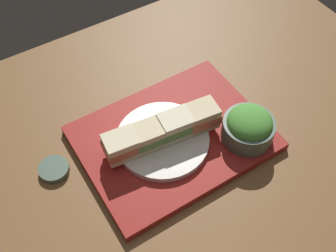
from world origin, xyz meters
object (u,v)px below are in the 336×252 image
Objects in this scene: salad_bowl at (249,126)px; small_sauce_dish at (54,169)px; sandwich_inner_near at (176,125)px; sandwich_nearmost at (201,116)px; sandwich_plate at (162,140)px; sandwich_inner_far at (149,136)px; sandwich_farmost at (121,146)px.

salad_bowl reaches higher than small_sauce_dish.
sandwich_inner_near is 15.94cm from salad_bowl.
sandwich_nearmost is 10.50cm from salad_bowl.
salad_bowl is at bearing 152.95° from sandwich_plate.
salad_bowl is 1.76× the size of small_sauce_dish.
salad_bowl is at bearing 135.22° from sandwich_nearmost.
sandwich_nearmost is at bearing -44.78° from salad_bowl.
sandwich_inner_far is at bearing -24.26° from salad_bowl.
sandwich_farmost is (9.33, -1.18, 3.45)cm from sandwich_plate.
sandwich_nearmost is 6.27cm from sandwich_inner_near.
sandwich_nearmost is 18.82cm from sandwich_farmost.
salad_bowl is at bearing 158.53° from small_sauce_dish.
small_sauce_dish is at bearing -17.12° from sandwich_plate.
sandwich_inner_far is 0.66× the size of salad_bowl.
salad_bowl is (-19.88, 8.96, -0.58)cm from sandwich_inner_far.
salad_bowl reaches higher than sandwich_farmost.
salad_bowl is (-7.44, 7.38, -0.73)cm from sandwich_nearmost.
sandwich_inner_far reaches higher than small_sauce_dish.
small_sauce_dish is at bearing -21.47° from salad_bowl.
sandwich_inner_near is 0.96× the size of sandwich_farmost.
small_sauce_dish is (23.10, -7.11, -2.19)cm from sandwich_plate.
sandwich_inner_near is 0.66× the size of salad_bowl.
small_sauce_dish is (32.43, -8.30, -5.72)cm from sandwich_nearmost.
sandwich_plate is 24.27cm from small_sauce_dish.
sandwich_inner_far is at bearing 172.77° from sandwich_farmost.
sandwich_inner_near is 6.28cm from sandwich_inner_far.
small_sauce_dish is at bearing -14.35° from sandwich_nearmost.
sandwich_inner_near reaches higher than small_sauce_dish.
sandwich_farmost is (6.22, -0.79, 0.07)cm from sandwich_inner_far.
sandwich_farmost is (18.67, -2.37, -0.08)cm from sandwich_nearmost.
sandwich_farmost reaches higher than small_sauce_dish.
sandwich_farmost is 0.69× the size of salad_bowl.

